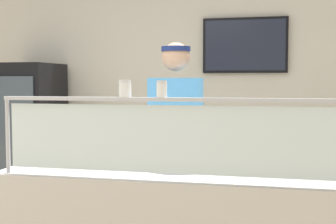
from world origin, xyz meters
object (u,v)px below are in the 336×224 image
(pizza_server, at_px, (176,162))
(drink_fridge, at_px, (27,144))
(parmesan_shaker, at_px, (125,90))
(pizza_tray, at_px, (178,165))
(pepper_flake_shaker, at_px, (162,90))
(worker_figure, at_px, (176,145))

(pizza_server, relative_size, drink_fridge, 0.17)
(drink_fridge, bearing_deg, parmesan_shaker, -48.69)
(pizza_tray, distance_m, parmesan_shaker, 0.63)
(pizza_tray, height_order, pepper_flake_shaker, pepper_flake_shaker)
(pepper_flake_shaker, distance_m, drink_fridge, 2.76)
(worker_figure, bearing_deg, parmesan_shaker, -94.43)
(pizza_tray, height_order, drink_fridge, drink_fridge)
(parmesan_shaker, height_order, drink_fridge, drink_fridge)
(parmesan_shaker, bearing_deg, pizza_tray, 59.59)
(parmesan_shaker, distance_m, drink_fridge, 2.63)
(pizza_tray, bearing_deg, worker_figure, 102.76)
(pizza_server, relative_size, pepper_flake_shaker, 3.16)
(worker_figure, bearing_deg, drink_fridge, 151.77)
(pizza_server, height_order, drink_fridge, drink_fridge)
(parmesan_shaker, xyz_separation_m, worker_figure, (0.08, 0.98, -0.43))
(pizza_tray, relative_size, pepper_flake_shaker, 4.87)
(parmesan_shaker, bearing_deg, pepper_flake_shaker, 0.00)
(parmesan_shaker, height_order, worker_figure, worker_figure)
(pepper_flake_shaker, xyz_separation_m, drink_fridge, (-1.89, 1.92, -0.60))
(pizza_tray, xyz_separation_m, parmesan_shaker, (-0.21, -0.36, 0.46))
(pepper_flake_shaker, height_order, drink_fridge, drink_fridge)
(pizza_tray, relative_size, parmesan_shaker, 4.60)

